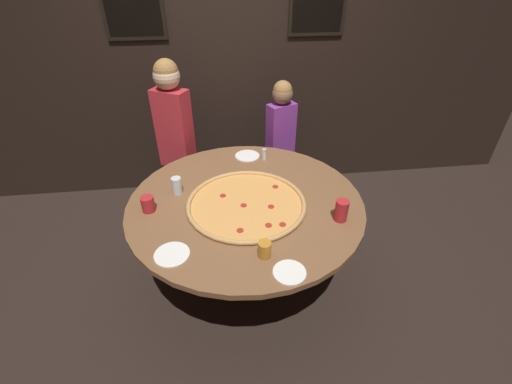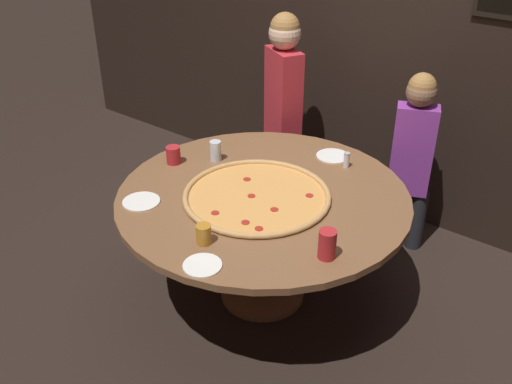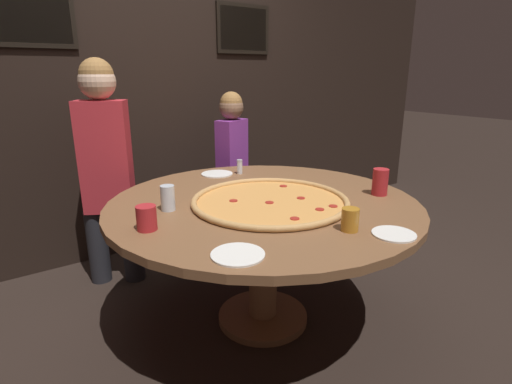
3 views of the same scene
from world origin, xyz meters
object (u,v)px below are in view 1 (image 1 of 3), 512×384
(drink_cup_far_left, at_px, (341,211))
(white_plate_left_side, at_px, (289,272))
(drink_cup_front_edge, at_px, (265,250))
(white_plate_far_back, at_px, (172,254))
(diner_side_left, at_px, (281,137))
(giant_pizza, at_px, (247,203))
(condiment_shaker, at_px, (264,154))
(drink_cup_far_right, at_px, (148,204))
(white_plate_right_side, at_px, (247,156))
(drink_cup_near_left, at_px, (177,186))
(diner_far_left, at_px, (175,132))
(dining_table, at_px, (246,213))

(drink_cup_far_left, relative_size, white_plate_left_side, 0.80)
(drink_cup_front_edge, xyz_separation_m, white_plate_far_back, (-0.53, 0.07, -0.05))
(diner_side_left, bearing_deg, white_plate_far_back, 35.46)
(giant_pizza, height_order, diner_side_left, diner_side_left)
(condiment_shaker, bearing_deg, drink_cup_far_right, -145.37)
(drink_cup_front_edge, distance_m, drink_cup_far_left, 0.60)
(drink_cup_far_right, xyz_separation_m, condiment_shaker, (0.88, 0.60, -0.01))
(drink_cup_far_right, relative_size, white_plate_right_side, 0.52)
(drink_cup_near_left, bearing_deg, drink_cup_far_left, -22.20)
(drink_cup_near_left, bearing_deg, drink_cup_far_right, -133.67)
(white_plate_right_side, bearing_deg, white_plate_left_side, -85.91)
(white_plate_right_side, height_order, diner_far_left, diner_far_left)
(drink_cup_near_left, distance_m, diner_far_left, 0.83)
(drink_cup_far_right, distance_m, diner_side_left, 1.54)
(giant_pizza, distance_m, white_plate_left_side, 0.67)
(drink_cup_far_left, xyz_separation_m, condiment_shaker, (-0.38, 0.86, -0.03))
(drink_cup_far_right, relative_size, condiment_shaker, 1.13)
(drink_cup_front_edge, relative_size, diner_far_left, 0.07)
(drink_cup_far_left, xyz_separation_m, diner_far_left, (-1.14, 1.26, 0.03))
(white_plate_left_side, bearing_deg, diner_far_left, 113.34)
(drink_cup_far_left, bearing_deg, diner_side_left, 96.64)
(drink_cup_front_edge, xyz_separation_m, drink_cup_near_left, (-0.54, 0.71, 0.01))
(white_plate_left_side, xyz_separation_m, white_plate_far_back, (-0.65, 0.22, 0.00))
(white_plate_left_side, relative_size, diner_far_left, 0.12)
(giant_pizza, xyz_separation_m, white_plate_left_side, (0.17, -0.64, -0.01))
(drink_cup_far_left, relative_size, drink_cup_near_left, 1.16)
(drink_cup_front_edge, height_order, drink_cup_far_left, drink_cup_far_left)
(giant_pizza, relative_size, drink_cup_front_edge, 8.14)
(drink_cup_far_right, bearing_deg, white_plate_left_side, -38.35)
(giant_pizza, height_order, drink_cup_front_edge, drink_cup_front_edge)
(white_plate_left_side, distance_m, diner_far_left, 1.83)
(diner_side_left, bearing_deg, condiment_shaker, 40.49)
(drink_cup_far_left, distance_m, drink_cup_near_left, 1.16)
(drink_cup_far_left, relative_size, diner_far_left, 0.10)
(drink_cup_front_edge, bearing_deg, white_plate_right_side, 88.96)
(drink_cup_near_left, height_order, white_plate_left_side, drink_cup_near_left)
(drink_cup_far_left, bearing_deg, giant_pizza, 158.48)
(drink_cup_far_right, height_order, drink_cup_near_left, drink_cup_near_left)
(giant_pizza, height_order, condiment_shaker, condiment_shaker)
(dining_table, xyz_separation_m, drink_cup_near_left, (-0.48, 0.15, 0.19))
(giant_pizza, distance_m, diner_side_left, 1.17)
(drink_cup_far_left, bearing_deg, drink_cup_far_right, 168.74)
(giant_pizza, distance_m, diner_far_left, 1.17)
(drink_cup_far_left, height_order, diner_far_left, diner_far_left)
(drink_cup_near_left, relative_size, diner_far_left, 0.09)
(diner_side_left, bearing_deg, dining_table, 43.43)
(white_plate_right_side, bearing_deg, drink_cup_far_right, -137.54)
(drink_cup_far_left, distance_m, diner_side_left, 1.33)
(white_plate_far_back, height_order, white_plate_right_side, same)
(drink_cup_far_right, height_order, white_plate_far_back, drink_cup_far_right)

